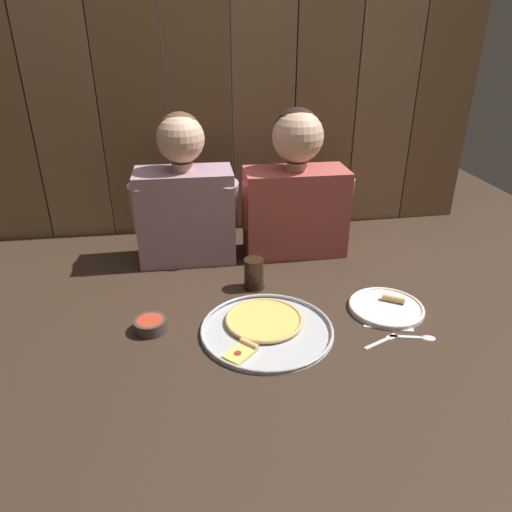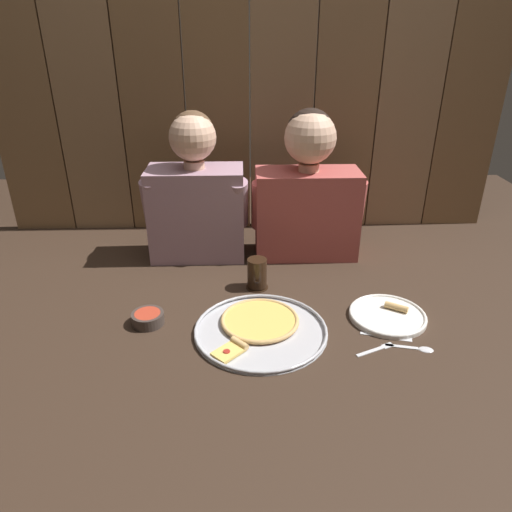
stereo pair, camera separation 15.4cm
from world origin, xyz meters
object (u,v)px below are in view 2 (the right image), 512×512
object	(u,v)px
dinner_plate	(388,315)
drinking_glass	(257,274)
dipping_bowl	(148,318)
diner_left	(196,194)
pizza_tray	(260,327)
diner_right	(308,190)

from	to	relation	value
dinner_plate	drinking_glass	bearing A→B (deg)	153.47
dinner_plate	dipping_bowl	bearing A→B (deg)	-179.29
dipping_bowl	diner_left	size ratio (longest dim) A/B	0.18
dinner_plate	drinking_glass	size ratio (longest dim) A/B	2.18
dipping_bowl	dinner_plate	bearing A→B (deg)	0.71
pizza_tray	dipping_bowl	distance (m)	0.36
dipping_bowl	diner_left	world-z (taller)	diner_left
drinking_glass	diner_right	world-z (taller)	diner_right
dipping_bowl	diner_right	world-z (taller)	diner_right
dinner_plate	diner_right	bearing A→B (deg)	113.23
dinner_plate	dipping_bowl	distance (m)	0.78
diner_right	drinking_glass	bearing A→B (deg)	-126.52
diner_right	diner_left	bearing A→B (deg)	-179.89
dinner_plate	diner_left	bearing A→B (deg)	142.99
drinking_glass	dipping_bowl	bearing A→B (deg)	-148.36
dipping_bowl	diner_right	size ratio (longest dim) A/B	0.18
pizza_tray	dinner_plate	size ratio (longest dim) A/B	1.66
dinner_plate	diner_right	distance (m)	0.60
pizza_tray	drinking_glass	size ratio (longest dim) A/B	3.63
pizza_tray	diner_right	size ratio (longest dim) A/B	0.71
drinking_glass	diner_left	world-z (taller)	diner_left
diner_left	diner_right	distance (m)	0.44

